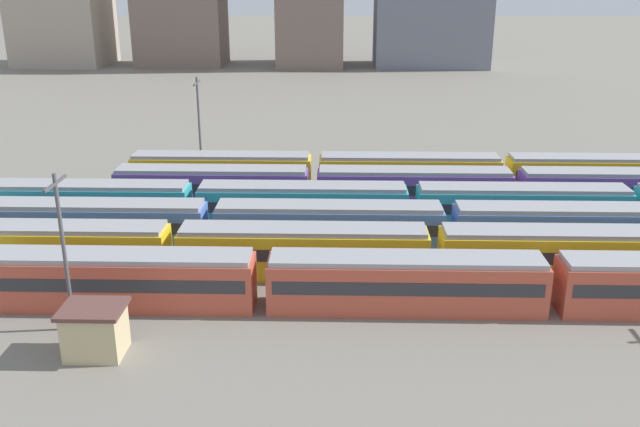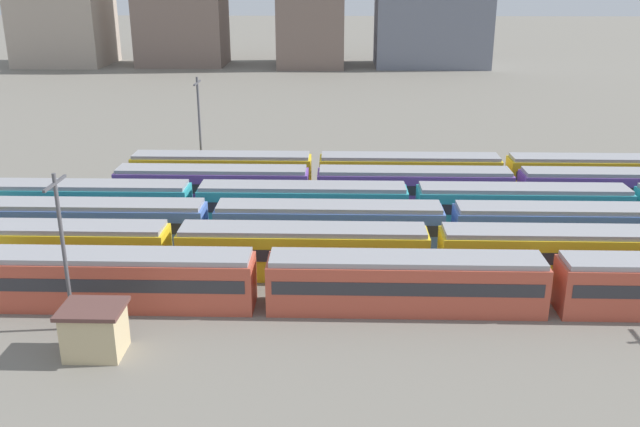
{
  "view_description": "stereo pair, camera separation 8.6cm",
  "coord_description": "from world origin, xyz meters",
  "views": [
    {
      "loc": [
        14.49,
        -41.12,
        21.09
      ],
      "look_at": [
        13.06,
        13.0,
        2.04
      ],
      "focal_mm": 38.84,
      "sensor_mm": 36.0,
      "label": 1
    },
    {
      "loc": [
        14.58,
        -41.12,
        21.09
      ],
      "look_at": [
        13.06,
        13.0,
        2.04
      ],
      "focal_mm": 38.84,
      "sensor_mm": 36.0,
      "label": 2
    }
  ],
  "objects": [
    {
      "name": "train_track_0",
      "position": [
        18.99,
        0.0,
        1.9
      ],
      "size": [
        55.8,
        3.06,
        3.75
      ],
      "color": "#BC4C38",
      "rests_on": "ground_plane"
    },
    {
      "name": "train_track_4",
      "position": [
        21.61,
        20.8,
        1.9
      ],
      "size": [
        55.8,
        3.06,
        3.75
      ],
      "color": "#6B429E",
      "rests_on": "ground_plane"
    },
    {
      "name": "train_track_3",
      "position": [
        20.94,
        15.6,
        1.9
      ],
      "size": [
        74.7,
        3.06,
        3.75
      ],
      "color": "teal",
      "rests_on": "ground_plane"
    },
    {
      "name": "catenary_pole_1",
      "position": [
        0.17,
        28.89,
        6.04
      ],
      "size": [
        0.24,
        3.2,
        10.96
      ],
      "color": "#4C4C51",
      "rests_on": "ground_plane"
    },
    {
      "name": "distant_building_3",
      "position": [
        35.62,
        124.19,
        12.3
      ],
      "size": [
        25.56,
        17.56,
        24.61
      ],
      "primitive_type": "cube",
      "color": "slate",
      "rests_on": "ground_plane"
    },
    {
      "name": "signal_hut",
      "position": [
        0.6,
        -6.19,
        1.55
      ],
      "size": [
        3.6,
        3.0,
        3.04
      ],
      "color": "#C6B284",
      "rests_on": "ground_plane"
    },
    {
      "name": "ground_plane",
      "position": [
        0.0,
        13.0,
        0.0
      ],
      "size": [
        600.0,
        600.0,
        0.0
      ],
      "primitive_type": "plane",
      "color": "slate"
    },
    {
      "name": "distant_building_1",
      "position": [
        -22.19,
        124.19,
        11.74
      ],
      "size": [
        19.89,
        14.77,
        23.49
      ],
      "primitive_type": "cube",
      "color": "#7A665B",
      "rests_on": "ground_plane"
    },
    {
      "name": "catenary_pole_0",
      "position": [
        -1.84,
        -3.29,
        5.58
      ],
      "size": [
        0.24,
        3.2,
        10.07
      ],
      "color": "#4C4C51",
      "rests_on": "ground_plane"
    },
    {
      "name": "train_track_1",
      "position": [
        30.95,
        5.2,
        1.9
      ],
      "size": [
        93.6,
        3.06,
        3.75
      ],
      "color": "yellow",
      "rests_on": "ground_plane"
    }
  ]
}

